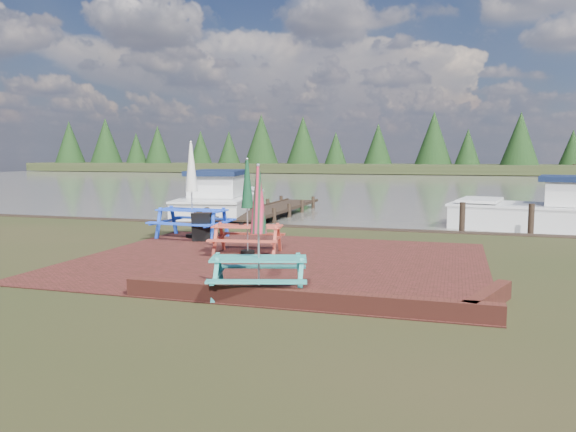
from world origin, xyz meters
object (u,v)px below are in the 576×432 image
(picnic_table_blue, at_px, (192,205))
(boat_near, at_px, (573,214))
(jetty, at_px, (273,209))
(picnic_table_teal, at_px, (259,251))
(picnic_table_red, at_px, (247,221))
(chalkboard, at_px, (203,227))
(boat_jetty, at_px, (222,202))
(person, at_px, (207,208))

(picnic_table_blue, relative_size, boat_near, 0.35)
(picnic_table_blue, distance_m, jetty, 7.65)
(picnic_table_teal, distance_m, picnic_table_red, 4.11)
(boat_near, bearing_deg, picnic_table_teal, 160.69)
(chalkboard, bearing_deg, picnic_table_red, -55.29)
(boat_near, bearing_deg, jetty, 93.35)
(jetty, height_order, boat_near, boat_near)
(chalkboard, bearing_deg, picnic_table_teal, -74.09)
(boat_jetty, xyz_separation_m, boat_near, (13.07, -0.79, -0.03))
(picnic_table_blue, bearing_deg, boat_near, 32.32)
(picnic_table_blue, xyz_separation_m, boat_jetty, (-2.08, 6.93, -0.52))
(picnic_table_red, xyz_separation_m, chalkboard, (-1.83, 1.40, -0.38))
(picnic_table_teal, relative_size, person, 1.39)
(picnic_table_blue, bearing_deg, picnic_table_red, -35.97)
(jetty, bearing_deg, chalkboard, -85.22)
(picnic_table_teal, xyz_separation_m, jetty, (-4.14, 13.37, -0.66))
(picnic_table_teal, distance_m, person, 7.76)
(picnic_table_red, height_order, picnic_table_blue, picnic_table_blue)
(picnic_table_blue, relative_size, chalkboard, 3.36)
(jetty, xyz_separation_m, person, (0.14, -6.72, 0.68))
(chalkboard, relative_size, person, 0.51)
(picnic_table_teal, distance_m, boat_jetty, 14.10)
(boat_near, bearing_deg, picnic_table_blue, 130.06)
(chalkboard, height_order, boat_jetty, boat_jetty)
(picnic_table_blue, height_order, jetty, picnic_table_blue)
(picnic_table_blue, bearing_deg, picnic_table_teal, -51.62)
(picnic_table_red, xyz_separation_m, boat_near, (8.55, 8.13, -0.39))
(person, bearing_deg, chalkboard, 134.58)
(jetty, relative_size, boat_near, 1.15)
(boat_jetty, bearing_deg, boat_near, -15.13)
(boat_jetty, bearing_deg, picnic_table_teal, -75.83)
(jetty, xyz_separation_m, boat_near, (11.07, -1.46, 0.30))
(chalkboard, distance_m, boat_near, 12.37)
(picnic_table_blue, height_order, boat_near, picnic_table_blue)
(picnic_table_blue, relative_size, jetty, 0.30)
(chalkboard, xyz_separation_m, boat_near, (10.39, 6.72, -0.01))
(picnic_table_teal, distance_m, picnic_table_blue, 7.06)
(chalkboard, xyz_separation_m, jetty, (-0.68, 8.19, -0.31))
(picnic_table_blue, relative_size, boat_jetty, 0.35)
(picnic_table_red, relative_size, boat_near, 0.29)
(picnic_table_teal, relative_size, picnic_table_red, 0.97)
(picnic_table_blue, distance_m, boat_jetty, 7.25)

